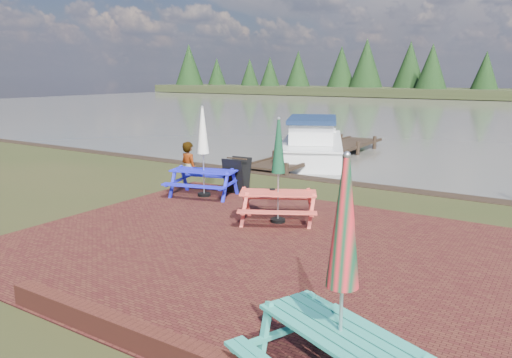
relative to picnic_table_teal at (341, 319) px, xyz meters
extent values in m
plane|color=black|center=(-3.01, 2.20, -0.84)|extent=(120.00, 120.00, 0.00)
cube|color=#3A1312|center=(-3.01, 3.20, -0.83)|extent=(9.00, 7.50, 0.02)
cube|color=#4C1E16|center=(-1.51, -0.40, -0.69)|extent=(6.00, 0.22, 0.30)
cube|color=#46433C|center=(-3.01, 39.20, -0.84)|extent=(120.00, 60.00, 0.02)
cube|color=teal|center=(0.00, 0.00, -0.13)|extent=(1.86, 1.30, 0.04)
cube|color=teal|center=(0.26, 0.60, -0.41)|extent=(1.68, 0.89, 0.04)
cube|color=teal|center=(-0.69, 0.29, -0.49)|extent=(0.66, 1.41, 0.71)
cylinder|color=#B2B2B7|center=(0.00, 0.00, 0.36)|extent=(0.03, 0.03, 2.40)
cone|color=red|center=(0.00, 0.00, 0.94)|extent=(0.31, 0.31, 1.20)
cube|color=#DC4638|center=(-3.43, 4.75, -0.19)|extent=(1.69, 1.29, 0.04)
cube|color=#DC4638|center=(-3.15, 4.22, -0.44)|extent=(1.50, 0.93, 0.04)
cube|color=#DC4638|center=(-3.71, 5.28, -0.44)|extent=(1.50, 0.93, 0.04)
cube|color=#DC4638|center=(-4.04, 4.43, -0.52)|extent=(0.71, 1.25, 0.65)
cube|color=#DC4638|center=(-2.82, 5.08, -0.52)|extent=(0.71, 1.25, 0.65)
cylinder|color=black|center=(-3.43, 4.75, -0.80)|extent=(0.32, 0.32, 0.09)
cylinder|color=#B2B2B7|center=(-3.43, 4.75, 0.26)|extent=(0.03, 0.03, 2.21)
cone|color=#0F3A21|center=(-3.43, 4.75, 0.79)|extent=(0.28, 0.28, 1.10)
cube|color=#1A1CC9|center=(-6.18, 5.72, -0.16)|extent=(1.76, 1.04, 0.04)
cube|color=#1A1CC9|center=(-6.02, 5.11, -0.43)|extent=(1.65, 0.63, 0.04)
cube|color=#1A1CC9|center=(-6.33, 6.32, -0.43)|extent=(1.65, 0.63, 0.04)
cube|color=#1A1CC9|center=(-6.87, 5.54, -0.50)|extent=(0.43, 1.40, 0.68)
cube|color=#1A1CC9|center=(-5.48, 5.90, -0.50)|extent=(0.43, 1.40, 0.68)
cylinder|color=black|center=(-6.18, 5.72, -0.80)|extent=(0.33, 0.33, 0.09)
cylinder|color=#B2B2B7|center=(-6.18, 5.72, 0.30)|extent=(0.03, 0.03, 2.29)
cone|color=white|center=(-6.18, 5.72, 0.85)|extent=(0.29, 0.29, 1.15)
cube|color=black|center=(-5.66, 6.30, -0.36)|extent=(0.60, 0.28, 0.94)
cube|color=black|center=(-5.66, 6.62, -0.36)|extent=(0.60, 0.28, 0.94)
cube|color=black|center=(-5.66, 6.46, 0.09)|extent=(0.59, 0.09, 0.03)
cube|color=black|center=(-6.51, 13.70, -0.72)|extent=(1.60, 9.00, 0.06)
cube|color=black|center=(-7.26, 13.70, -0.67)|extent=(0.08, 9.00, 0.08)
cube|color=black|center=(-5.76, 13.70, -0.67)|extent=(0.08, 9.00, 0.08)
cylinder|color=black|center=(-7.31, 9.20, -0.94)|extent=(0.16, 0.16, 1.00)
cylinder|color=black|center=(-5.71, 9.20, -0.94)|extent=(0.16, 0.16, 1.00)
cube|color=silver|center=(-6.89, 13.40, -0.74)|extent=(4.54, 6.62, 0.90)
cube|color=silver|center=(-6.89, 13.40, -0.28)|extent=(4.63, 6.75, 0.07)
cube|color=silver|center=(-6.58, 12.72, 0.16)|extent=(2.50, 3.04, 0.76)
cube|color=#0F1D39|center=(-6.58, 12.72, 0.59)|extent=(2.81, 3.46, 0.16)
cube|color=silver|center=(-7.87, 15.58, -0.16)|extent=(2.13, 1.78, 0.09)
imported|color=gray|center=(-8.70, 8.12, 0.11)|extent=(0.79, 0.63, 1.90)
camera|label=1|loc=(1.64, -4.05, 2.26)|focal=35.00mm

